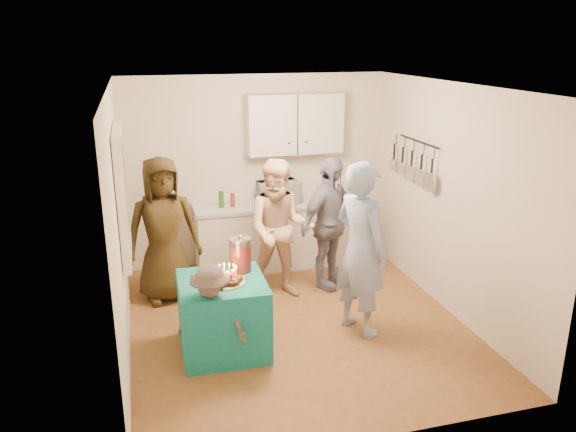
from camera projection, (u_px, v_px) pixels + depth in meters
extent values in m
plane|color=brown|center=(296.00, 323.00, 6.30)|extent=(4.00, 4.00, 0.00)
plane|color=white|center=(297.00, 86.00, 5.51)|extent=(4.00, 4.00, 0.00)
plane|color=silver|center=(257.00, 171.00, 7.74)|extent=(3.60, 3.60, 0.00)
plane|color=silver|center=(119.00, 227.00, 5.45)|extent=(4.00, 4.00, 0.00)
plane|color=silver|center=(449.00, 200.00, 6.35)|extent=(4.00, 4.00, 0.00)
cube|color=black|center=(120.00, 194.00, 5.66)|extent=(0.04, 1.00, 1.20)
cube|color=white|center=(276.00, 236.00, 7.78)|extent=(2.20, 0.58, 0.86)
cube|color=beige|center=(276.00, 204.00, 7.64)|extent=(2.24, 0.62, 0.05)
cube|color=white|center=(295.00, 124.00, 7.53)|extent=(1.30, 0.30, 0.80)
cube|color=black|center=(416.00, 162.00, 6.88)|extent=(0.12, 1.00, 0.60)
imported|color=white|center=(279.00, 192.00, 7.60)|extent=(0.59, 0.45, 0.29)
cube|color=#127C79|center=(223.00, 316.00, 5.65)|extent=(0.87, 0.87, 0.76)
cylinder|color=red|center=(240.00, 255.00, 5.73)|extent=(0.22, 0.22, 0.34)
imported|color=#97ADDB|center=(361.00, 249.00, 5.86)|extent=(0.69, 0.81, 1.89)
imported|color=brown|center=(163.00, 230.00, 6.63)|extent=(0.93, 0.68, 1.76)
imported|color=#FFAA85|center=(280.00, 230.00, 6.71)|extent=(0.97, 0.84, 1.71)
imported|color=black|center=(329.00, 223.00, 6.99)|extent=(1.05, 0.87, 1.68)
imported|color=#534542|center=(212.00, 318.00, 5.27)|extent=(0.80, 0.70, 1.07)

